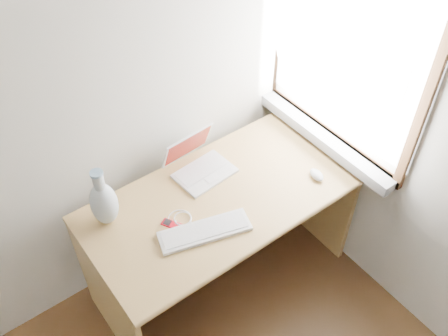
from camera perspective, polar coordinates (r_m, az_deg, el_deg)
window at (r=2.49m, az=13.11°, el=12.16°), size 0.11×0.99×1.10m
desk at (r=2.68m, az=-1.36°, el=-5.12°), size 1.38×0.69×0.73m
laptop at (r=2.58m, az=-2.75°, el=0.52°), size 0.31×0.27×0.20m
external_keyboard at (r=2.33m, az=-2.20°, el=-7.19°), size 0.45×0.25×0.02m
mouse at (r=2.60m, az=10.54°, el=-0.77°), size 0.07×0.10×0.03m
ipod at (r=2.37m, az=-6.03°, el=-6.42°), size 0.08×0.10×0.01m
cable_coil at (r=2.39m, az=-5.09°, el=-5.82°), size 0.12×0.12×0.01m
remote at (r=2.36m, az=-5.74°, el=-6.71°), size 0.06×0.08×0.01m
vase at (r=2.34m, az=-13.57°, el=-3.82°), size 0.13×0.13×0.33m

